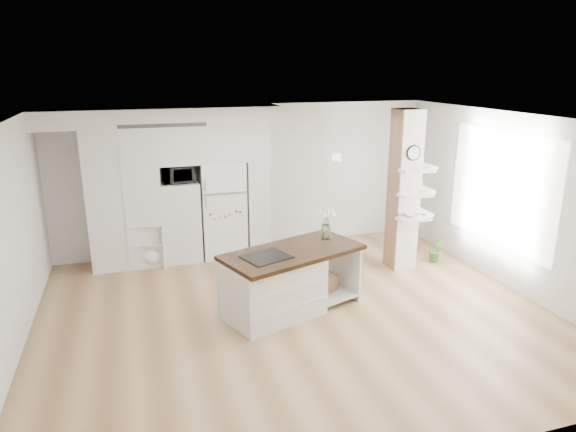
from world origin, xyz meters
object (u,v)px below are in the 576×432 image
at_px(floor_plant_a, 436,249).
at_px(bookshelf, 148,248).
at_px(refrigerator, 222,209).
at_px(kitchen_island, 280,282).

bearing_deg(floor_plant_a, bookshelf, 164.84).
bearing_deg(bookshelf, floor_plant_a, -5.82).
bearing_deg(floor_plant_a, refrigerator, 156.79).
distance_m(kitchen_island, bookshelf, 2.92).
xyz_separation_m(refrigerator, kitchen_island, (0.33, -2.57, -0.41)).
height_order(kitchen_island, floor_plant_a, kitchen_island).
xyz_separation_m(kitchen_island, bookshelf, (-1.69, 2.38, -0.13)).
bearing_deg(kitchen_island, floor_plant_a, -1.36).
relative_size(refrigerator, floor_plant_a, 3.72).
relative_size(bookshelf, floor_plant_a, 1.66).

